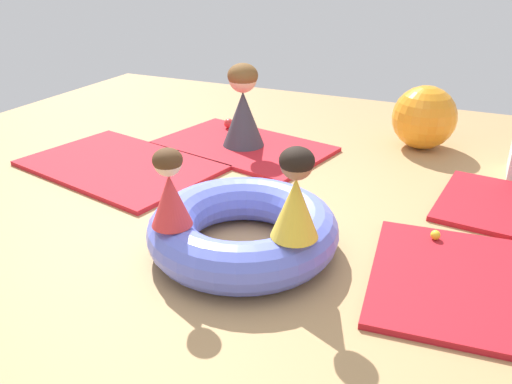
% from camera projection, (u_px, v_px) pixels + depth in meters
% --- Properties ---
extents(ground_plane, '(8.00, 8.00, 0.00)m').
position_uv_depth(ground_plane, '(239.00, 238.00, 3.53)').
color(ground_plane, tan).
extents(gym_mat_far_left, '(1.36, 1.31, 0.04)m').
position_uv_depth(gym_mat_far_left, '(481.00, 286.00, 3.00)').
color(gym_mat_far_left, '#B21923').
rests_on(gym_mat_far_left, ground).
extents(gym_mat_near_left, '(1.90, 1.45, 0.04)m').
position_uv_depth(gym_mat_near_left, '(120.00, 165.00, 4.69)').
color(gym_mat_near_left, red).
rests_on(gym_mat_near_left, ground).
extents(gym_mat_center_rear, '(1.82, 1.35, 0.04)m').
position_uv_depth(gym_mat_center_rear, '(244.00, 147.00, 5.14)').
color(gym_mat_center_rear, red).
rests_on(gym_mat_center_rear, ground).
extents(inflatable_cushion, '(1.23, 1.23, 0.31)m').
position_uv_depth(inflatable_cushion, '(243.00, 229.00, 3.33)').
color(inflatable_cushion, '#6070E5').
rests_on(inflatable_cushion, ground).
extents(child_in_red, '(0.34, 0.34, 0.48)m').
position_uv_depth(child_in_red, '(170.00, 189.00, 2.96)').
color(child_in_red, red).
rests_on(child_in_red, inflatable_cushion).
extents(child_in_yellow, '(0.37, 0.37, 0.54)m').
position_uv_depth(child_in_yellow, '(296.00, 194.00, 2.83)').
color(child_in_yellow, yellow).
rests_on(child_in_yellow, inflatable_cushion).
extents(adult_seated, '(0.58, 0.58, 0.80)m').
position_uv_depth(adult_seated, '(243.00, 106.00, 4.97)').
color(adult_seated, '#383842').
rests_on(adult_seated, gym_mat_center_rear).
extents(play_ball_yellow, '(0.06, 0.06, 0.06)m').
position_uv_depth(play_ball_yellow, '(435.00, 235.00, 3.43)').
color(play_ball_yellow, yellow).
rests_on(play_ball_yellow, gym_mat_far_left).
extents(play_ball_red, '(0.11, 0.11, 0.11)m').
position_uv_depth(play_ball_red, '(229.00, 123.00, 5.60)').
color(play_ball_red, red).
rests_on(play_ball_red, gym_mat_center_rear).
extents(exercise_ball_large, '(0.62, 0.62, 0.62)m').
position_uv_depth(exercise_ball_large, '(424.00, 117.00, 5.05)').
color(exercise_ball_large, orange).
rests_on(exercise_ball_large, ground).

